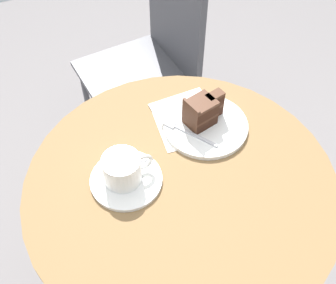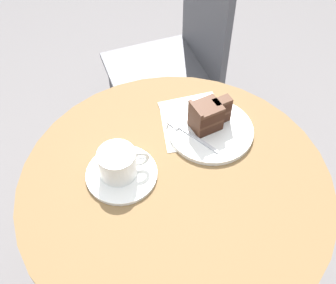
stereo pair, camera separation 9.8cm
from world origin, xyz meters
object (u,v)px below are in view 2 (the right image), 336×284
(fork, at_px, (186,131))
(teaspoon, at_px, (131,156))
(cake_slice, at_px, (208,115))
(cafe_chair, at_px, (180,56))
(saucer, at_px, (122,174))
(cake_plate, at_px, (211,130))
(coffee_cup, at_px, (118,163))
(napkin, at_px, (195,121))

(fork, bearing_deg, teaspoon, 71.18)
(cake_slice, relative_size, cafe_chair, 0.13)
(saucer, height_order, cake_plate, cake_plate)
(saucer, bearing_deg, coffee_cup, 131.85)
(coffee_cup, relative_size, cake_slice, 1.08)
(saucer, relative_size, cake_slice, 1.52)
(coffee_cup, height_order, cake_slice, cake_slice)
(cake_plate, xyz_separation_m, cafe_chair, (0.08, 0.57, -0.23))
(teaspoon, bearing_deg, coffee_cup, -119.67)
(cake_slice, bearing_deg, saucer, -159.09)
(teaspoon, distance_m, cake_plate, 0.21)
(saucer, distance_m, napkin, 0.24)
(cake_plate, height_order, napkin, cake_plate)
(coffee_cup, relative_size, napkin, 0.61)
(teaspoon, bearing_deg, fork, 28.22)
(saucer, xyz_separation_m, coffee_cup, (-0.00, 0.00, 0.04))
(cake_plate, relative_size, napkin, 1.11)
(napkin, bearing_deg, teaspoon, -156.53)
(napkin, bearing_deg, saucer, -150.40)
(saucer, relative_size, cake_plate, 0.77)
(teaspoon, distance_m, napkin, 0.20)
(fork, bearing_deg, cake_slice, -115.55)
(coffee_cup, xyz_separation_m, cake_slice, (0.24, 0.08, 0.00))
(saucer, relative_size, napkin, 0.86)
(cake_plate, relative_size, cake_slice, 1.96)
(napkin, bearing_deg, coffee_cup, -151.70)
(cake_slice, height_order, fork, cake_slice)
(fork, bearing_deg, coffee_cup, 79.15)
(cake_slice, xyz_separation_m, fork, (-0.06, -0.01, -0.03))
(cake_slice, bearing_deg, fork, -171.69)
(teaspoon, xyz_separation_m, napkin, (0.18, 0.08, -0.01))
(teaspoon, distance_m, fork, 0.15)
(coffee_cup, relative_size, teaspoon, 1.25)
(fork, bearing_deg, saucer, 80.74)
(saucer, xyz_separation_m, teaspoon, (0.03, 0.04, 0.01))
(cake_plate, distance_m, napkin, 0.05)
(coffee_cup, height_order, napkin, coffee_cup)
(teaspoon, height_order, napkin, teaspoon)
(saucer, height_order, cafe_chair, cafe_chair)
(coffee_cup, bearing_deg, cake_plate, 16.57)
(coffee_cup, relative_size, fork, 0.83)
(saucer, bearing_deg, cafe_chair, 63.82)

